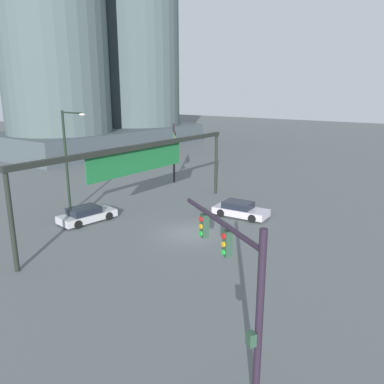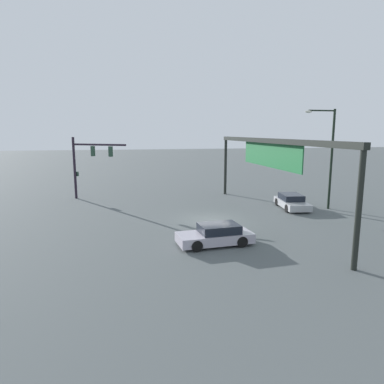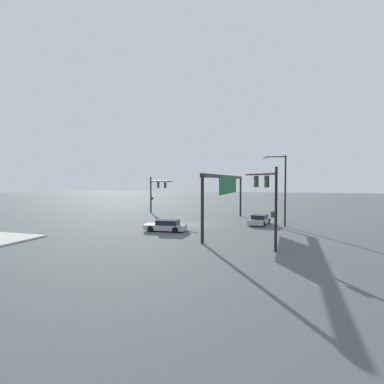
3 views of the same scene
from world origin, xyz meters
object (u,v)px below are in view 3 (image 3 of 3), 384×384
object	(u,v)px
traffic_signal_near_corner	(156,189)
traffic_signal_opposite_side	(268,195)
sedan_car_approaching	(259,220)
streetlamp_curved_arm	(283,185)
sedan_car_waiting_far	(166,226)

from	to	relation	value
traffic_signal_near_corner	traffic_signal_opposite_side	world-z (taller)	traffic_signal_opposite_side
sedan_car_approaching	streetlamp_curved_arm	bearing A→B (deg)	82.10
traffic_signal_near_corner	sedan_car_waiting_far	bearing A→B (deg)	-29.86
streetlamp_curved_arm	sedan_car_approaching	bearing A→B (deg)	-16.18
streetlamp_curved_arm	sedan_car_approaching	world-z (taller)	streetlamp_curved_arm
traffic_signal_near_corner	sedan_car_waiting_far	size ratio (longest dim) A/B	1.34
traffic_signal_near_corner	sedan_car_waiting_far	distance (m)	18.19
sedan_car_waiting_far	sedan_car_approaching	bearing A→B (deg)	-142.73
traffic_signal_opposite_side	sedan_car_waiting_far	distance (m)	12.74
sedan_car_waiting_far	streetlamp_curved_arm	bearing A→B (deg)	-152.66
traffic_signal_opposite_side	sedan_car_waiting_far	bearing A→B (deg)	24.73
traffic_signal_near_corner	traffic_signal_opposite_side	xyz separation A→B (m)	(21.12, 19.38, 0.35)
traffic_signal_near_corner	sedan_car_waiting_far	xyz separation A→B (m)	(15.76, 8.44, -3.38)
streetlamp_curved_arm	sedan_car_approaching	distance (m)	5.12
traffic_signal_opposite_side	streetlamp_curved_arm	bearing A→B (deg)	-42.55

